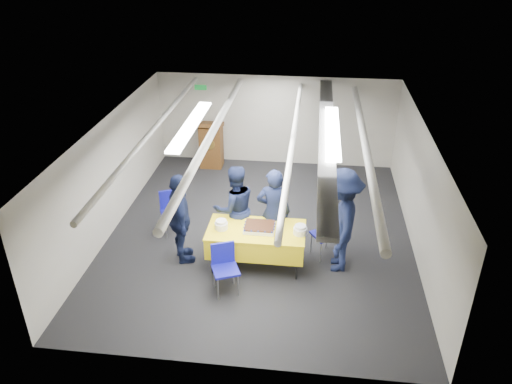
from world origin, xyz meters
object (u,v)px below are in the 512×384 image
serving_table (256,239)px  chair_right (329,230)px  sailor_b (235,208)px  chair_near (224,263)px  sailor_c (180,219)px  sheet_cake (260,227)px  sailor_a (273,212)px  sailor_d (340,221)px  podium (211,144)px  chair_left (171,207)px

serving_table → chair_right: chair_right is taller
chair_right → sailor_b: (-1.77, 0.04, 0.32)m
chair_near → sailor_c: bearing=141.1°
sheet_cake → sailor_c: 1.43m
serving_table → sailor_a: sailor_a is taller
sailor_d → sailor_b: bearing=-100.5°
sheet_cake → sailor_d: (1.41, 0.13, 0.16)m
chair_right → sailor_b: bearing=178.6°
serving_table → sailor_b: size_ratio=1.02×
sheet_cake → chair_right: size_ratio=0.63×
sheet_cake → chair_near: bearing=-124.3°
podium → sailor_d: sailor_d is taller
serving_table → sheet_cake: bearing=9.9°
chair_left → sailor_d: (3.31, -0.85, 0.44)m
sheet_cake → chair_right: 1.37m
serving_table → sailor_a: size_ratio=1.00×
podium → chair_near: size_ratio=1.44×
chair_near → sailor_a: (0.71, 1.21, 0.34)m
sailor_a → sailor_b: bearing=-8.6°
sheet_cake → sailor_b: size_ratio=0.32×
chair_left → sailor_d: 3.45m
podium → sailor_a: size_ratio=0.72×
sailor_b → sailor_d: bearing=141.7°
podium → sailor_c: size_ratio=0.72×
sailor_b → sailor_a: bearing=147.3°
podium → chair_near: (1.20, -4.85, -0.08)m
serving_table → sailor_d: sailor_d is taller
serving_table → chair_left: (-1.85, 0.98, -0.03)m
chair_left → sailor_c: size_ratio=0.50×
chair_right → sailor_b: size_ratio=0.51×
serving_table → chair_right: size_ratio=2.00×
chair_left → chair_near: bearing=-50.9°
podium → chair_left: (-0.19, -3.14, -0.08)m
chair_near → sailor_c: size_ratio=0.50×
chair_right → chair_left: (-3.14, 0.47, 0.00)m
sheet_cake → sailor_d: 1.42m
serving_table → podium: size_ratio=1.39×
sheet_cake → sailor_a: size_ratio=0.32×
sailor_a → chair_right: bearing=-179.8°
podium → sailor_a: bearing=-62.3°
chair_left → sailor_d: sailor_d is taller
chair_left → sailor_d: size_ratio=0.45×
sailor_c → sailor_d: sailor_d is taller
sheet_cake → sailor_c: bearing=179.9°
podium → serving_table: bearing=-68.2°
chair_right → sailor_a: bearing=-177.8°
sailor_b → sailor_c: 1.06m
podium → chair_left: podium is taller
sheet_cake → chair_left: bearing=153.0°
serving_table → chair_right: (1.30, 0.51, -0.03)m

